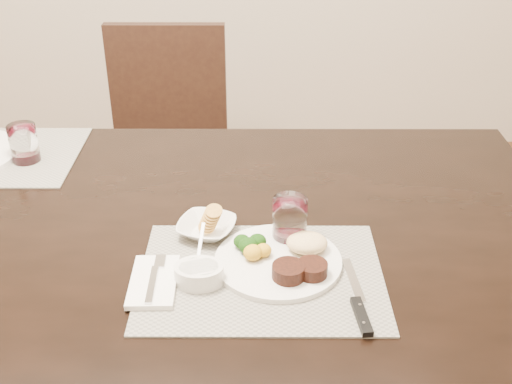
{
  "coord_description": "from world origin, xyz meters",
  "views": [
    {
      "loc": [
        0.33,
        -1.15,
        1.49
      ],
      "look_at": [
        0.32,
        0.02,
        0.82
      ],
      "focal_mm": 45.0,
      "sensor_mm": 36.0,
      "label": 1
    }
  ],
  "objects_px": {
    "steak_knife": "(359,307)",
    "cracker_bowl": "(207,227)",
    "chair_far": "(168,142)",
    "dinner_plate": "(284,258)",
    "wine_glass_near": "(290,222)"
  },
  "relations": [
    {
      "from": "steak_knife",
      "to": "cracker_bowl",
      "type": "distance_m",
      "value": 0.37
    },
    {
      "from": "chair_far",
      "to": "dinner_plate",
      "type": "xyz_separation_m",
      "value": [
        0.38,
        -1.08,
        0.26
      ]
    },
    {
      "from": "cracker_bowl",
      "to": "wine_glass_near",
      "type": "distance_m",
      "value": 0.17
    },
    {
      "from": "chair_far",
      "to": "wine_glass_near",
      "type": "height_order",
      "value": "chair_far"
    },
    {
      "from": "dinner_plate",
      "to": "wine_glass_near",
      "type": "xyz_separation_m",
      "value": [
        0.01,
        0.08,
        0.03
      ]
    },
    {
      "from": "dinner_plate",
      "to": "steak_knife",
      "type": "bearing_deg",
      "value": -33.98
    },
    {
      "from": "dinner_plate",
      "to": "steak_knife",
      "type": "distance_m",
      "value": 0.18
    },
    {
      "from": "dinner_plate",
      "to": "wine_glass_near",
      "type": "height_order",
      "value": "wine_glass_near"
    },
    {
      "from": "chair_far",
      "to": "cracker_bowl",
      "type": "height_order",
      "value": "chair_far"
    },
    {
      "from": "dinner_plate",
      "to": "cracker_bowl",
      "type": "relative_size",
      "value": 1.71
    },
    {
      "from": "steak_knife",
      "to": "cracker_bowl",
      "type": "relative_size",
      "value": 1.53
    },
    {
      "from": "cracker_bowl",
      "to": "dinner_plate",
      "type": "bearing_deg",
      "value": -34.26
    },
    {
      "from": "dinner_plate",
      "to": "chair_far",
      "type": "bearing_deg",
      "value": 121.22
    },
    {
      "from": "dinner_plate",
      "to": "wine_glass_near",
      "type": "relative_size",
      "value": 2.57
    },
    {
      "from": "cracker_bowl",
      "to": "wine_glass_near",
      "type": "xyz_separation_m",
      "value": [
        0.17,
        -0.02,
        0.03
      ]
    }
  ]
}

